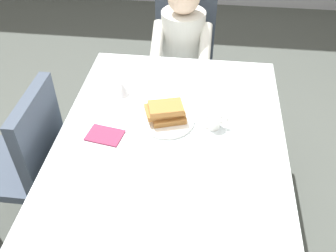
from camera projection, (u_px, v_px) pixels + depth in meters
ground_plane at (170, 227)px, 2.29m from camera, size 14.00×14.00×0.00m
dining_table_main at (170, 152)px, 1.86m from camera, size 1.12×1.52×0.74m
chair_diner at (184, 53)px, 2.81m from camera, size 0.44×0.45×0.93m
diner_person at (182, 47)px, 2.60m from camera, size 0.40×0.43×1.12m
chair_left_side at (28, 156)px, 2.00m from camera, size 0.45×0.44×0.93m
plate_breakfast at (167, 120)px, 1.89m from camera, size 0.28×0.28×0.02m
breakfast_stack at (166, 112)px, 1.86m from camera, size 0.22×0.18×0.09m
cup_coffee at (214, 120)px, 1.84m from camera, size 0.11×0.08×0.08m
syrup_pitcher at (122, 89)px, 2.04m from camera, size 0.08×0.08×0.07m
fork_left_of_plate at (129, 121)px, 1.90m from camera, size 0.02×0.18×0.00m
knife_right_of_plate at (204, 126)px, 1.86m from camera, size 0.04×0.20×0.00m
spoon_near_edge at (154, 163)px, 1.68m from camera, size 0.15×0.05×0.00m
napkin_folded at (105, 135)px, 1.81m from camera, size 0.19×0.15×0.01m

